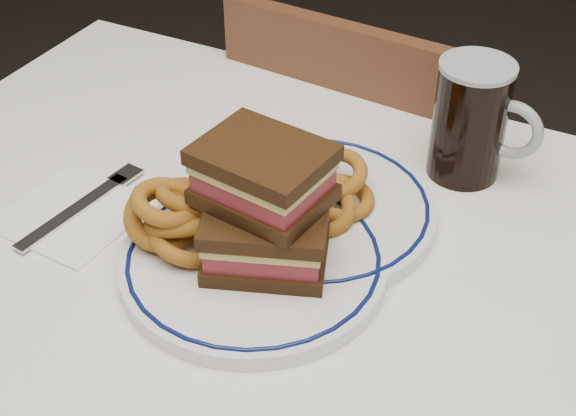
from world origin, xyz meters
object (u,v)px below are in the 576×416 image
at_px(main_plate, 254,261).
at_px(beer_mug, 472,120).
at_px(far_plate, 312,209).
at_px(chair_far, 363,202).
at_px(reuben_sandwich, 265,206).

distance_m(main_plate, beer_mug, 0.32).
relative_size(beer_mug, far_plate, 0.52).
xyz_separation_m(main_plate, far_plate, (0.02, 0.11, -0.00)).
relative_size(chair_far, main_plate, 2.93).
xyz_separation_m(main_plate, beer_mug, (0.15, 0.28, 0.07)).
distance_m(main_plate, reuben_sandwich, 0.07).
bearing_deg(chair_far, main_plate, -82.38).
bearing_deg(far_plate, reuben_sandwich, -93.18).
bearing_deg(beer_mug, chair_far, 132.89).
distance_m(chair_far, reuben_sandwich, 0.63).
distance_m(chair_far, beer_mug, 0.49).
bearing_deg(beer_mug, reuben_sandwich, -117.10).
bearing_deg(main_plate, chair_far, 97.62).
height_order(main_plate, reuben_sandwich, reuben_sandwich).
height_order(main_plate, beer_mug, beer_mug).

